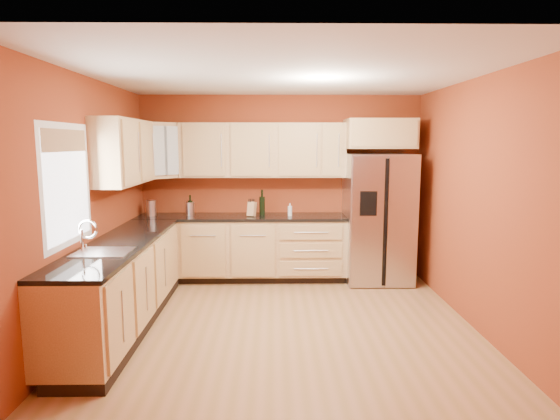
# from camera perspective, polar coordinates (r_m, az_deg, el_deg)

# --- Properties ---
(floor) EXTENTS (4.00, 4.00, 0.00)m
(floor) POSITION_cam_1_polar(r_m,az_deg,el_deg) (5.14, 0.44, -13.85)
(floor) COLOR olive
(floor) RESTS_ON ground
(ceiling) EXTENTS (4.00, 4.00, 0.00)m
(ceiling) POSITION_cam_1_polar(r_m,az_deg,el_deg) (4.81, 0.48, 16.21)
(ceiling) COLOR silver
(ceiling) RESTS_ON wall_back
(wall_back) EXTENTS (4.00, 0.04, 2.60)m
(wall_back) POSITION_cam_1_polar(r_m,az_deg,el_deg) (6.79, 0.07, 2.89)
(wall_back) COLOR maroon
(wall_back) RESTS_ON floor
(wall_front) EXTENTS (4.00, 0.04, 2.60)m
(wall_front) POSITION_cam_1_polar(r_m,az_deg,el_deg) (2.84, 1.39, -4.66)
(wall_front) COLOR maroon
(wall_front) RESTS_ON floor
(wall_left) EXTENTS (0.04, 4.00, 2.60)m
(wall_left) POSITION_cam_1_polar(r_m,az_deg,el_deg) (5.16, -22.33, 0.57)
(wall_left) COLOR maroon
(wall_left) RESTS_ON floor
(wall_right) EXTENTS (0.04, 4.00, 2.60)m
(wall_right) POSITION_cam_1_polar(r_m,az_deg,el_deg) (5.25, 22.86, 0.66)
(wall_right) COLOR maroon
(wall_right) RESTS_ON floor
(base_cabinets_back) EXTENTS (2.90, 0.60, 0.88)m
(base_cabinets_back) POSITION_cam_1_polar(r_m,az_deg,el_deg) (6.65, -4.65, -4.77)
(base_cabinets_back) COLOR #A58250
(base_cabinets_back) RESTS_ON floor
(base_cabinets_left) EXTENTS (0.60, 2.80, 0.88)m
(base_cabinets_left) POSITION_cam_1_polar(r_m,az_deg,el_deg) (5.24, -18.72, -8.77)
(base_cabinets_left) COLOR #A58250
(base_cabinets_left) RESTS_ON floor
(countertop_back) EXTENTS (2.90, 0.62, 0.04)m
(countertop_back) POSITION_cam_1_polar(r_m,az_deg,el_deg) (6.55, -4.71, -0.87)
(countertop_back) COLOR black
(countertop_back) RESTS_ON base_cabinets_back
(countertop_left) EXTENTS (0.62, 2.80, 0.04)m
(countertop_left) POSITION_cam_1_polar(r_m,az_deg,el_deg) (5.12, -18.85, -3.84)
(countertop_left) COLOR black
(countertop_left) RESTS_ON base_cabinets_left
(upper_cabinets_back) EXTENTS (2.30, 0.33, 0.75)m
(upper_cabinets_back) POSITION_cam_1_polar(r_m,az_deg,el_deg) (6.60, -2.10, 7.29)
(upper_cabinets_back) COLOR #A58250
(upper_cabinets_back) RESTS_ON wall_back
(upper_cabinets_left) EXTENTS (0.33, 1.35, 0.75)m
(upper_cabinets_left) POSITION_cam_1_polar(r_m,az_deg,el_deg) (5.75, -18.44, 6.74)
(upper_cabinets_left) COLOR #A58250
(upper_cabinets_left) RESTS_ON wall_left
(corner_upper_cabinet) EXTENTS (0.67, 0.67, 0.75)m
(corner_upper_cabinet) POSITION_cam_1_polar(r_m,az_deg,el_deg) (6.62, -14.61, 7.04)
(corner_upper_cabinet) COLOR #A58250
(corner_upper_cabinet) RESTS_ON wall_back
(over_fridge_cabinet) EXTENTS (0.92, 0.60, 0.40)m
(over_fridge_cabinet) POSITION_cam_1_polar(r_m,az_deg,el_deg) (6.63, 12.02, 9.07)
(over_fridge_cabinet) COLOR #A58250
(over_fridge_cabinet) RESTS_ON wall_back
(refrigerator) EXTENTS (0.90, 0.75, 1.78)m
(refrigerator) POSITION_cam_1_polar(r_m,az_deg,el_deg) (6.63, 11.86, -0.99)
(refrigerator) COLOR silver
(refrigerator) RESTS_ON floor
(window) EXTENTS (0.03, 0.90, 1.00)m
(window) POSITION_cam_1_polar(r_m,az_deg,el_deg) (4.67, -24.49, 2.79)
(window) COLOR white
(window) RESTS_ON wall_left
(sink_faucet) EXTENTS (0.50, 0.42, 0.30)m
(sink_faucet) POSITION_cam_1_polar(r_m,az_deg,el_deg) (4.63, -20.84, -3.06)
(sink_faucet) COLOR white
(sink_faucet) RESTS_ON countertop_left
(canister_left) EXTENTS (0.17, 0.17, 0.22)m
(canister_left) POSITION_cam_1_polar(r_m,az_deg,el_deg) (6.74, -15.42, 0.23)
(canister_left) COLOR silver
(canister_left) RESTS_ON countertop_back
(canister_right) EXTENTS (0.15, 0.15, 0.19)m
(canister_right) POSITION_cam_1_polar(r_m,az_deg,el_deg) (6.64, -10.92, 0.13)
(canister_right) COLOR silver
(canister_right) RESTS_ON countertop_back
(wine_bottle_a) EXTENTS (0.08, 0.08, 0.29)m
(wine_bottle_a) POSITION_cam_1_polar(r_m,az_deg,el_deg) (6.63, -10.89, 0.57)
(wine_bottle_a) COLOR black
(wine_bottle_a) RESTS_ON countertop_back
(wine_bottle_b) EXTENTS (0.09, 0.09, 0.36)m
(wine_bottle_b) POSITION_cam_1_polar(r_m,az_deg,el_deg) (6.56, -2.20, 0.93)
(wine_bottle_b) COLOR black
(wine_bottle_b) RESTS_ON countertop_back
(knife_block) EXTENTS (0.13, 0.12, 0.20)m
(knife_block) POSITION_cam_1_polar(r_m,az_deg,el_deg) (6.48, -3.47, 0.12)
(knife_block) COLOR tan
(knife_block) RESTS_ON countertop_back
(soap_dispenser) EXTENTS (0.06, 0.06, 0.18)m
(soap_dispenser) POSITION_cam_1_polar(r_m,az_deg,el_deg) (6.48, 1.22, 0.03)
(soap_dispenser) COLOR silver
(soap_dispenser) RESTS_ON countertop_back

